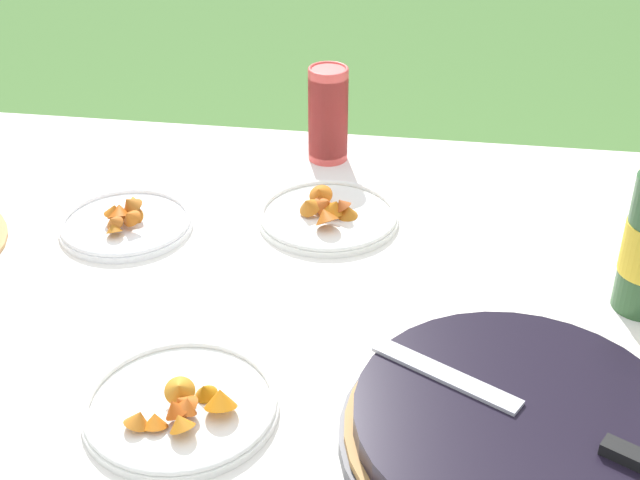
% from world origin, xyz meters
% --- Properties ---
extents(garden_table, '(1.88, 1.18, 0.68)m').
position_xyz_m(garden_table, '(0.00, 0.00, 0.63)').
color(garden_table, '#A87A47').
rests_on(garden_table, ground_plane).
extents(tablecloth, '(1.89, 1.19, 0.10)m').
position_xyz_m(tablecloth, '(0.00, 0.00, 0.67)').
color(tablecloth, white).
rests_on(tablecloth, garden_table).
extents(berry_tart, '(0.40, 0.40, 0.06)m').
position_xyz_m(berry_tart, '(0.38, -0.22, 0.71)').
color(berry_tart, '#38383D').
rests_on(berry_tart, tablecloth).
extents(serving_knife, '(0.34, 0.20, 0.01)m').
position_xyz_m(serving_knife, '(0.41, -0.23, 0.74)').
color(serving_knife, silver).
rests_on(serving_knife, berry_tart).
extents(cup_stack, '(0.07, 0.07, 0.18)m').
position_xyz_m(cup_stack, '(0.07, 0.49, 0.77)').
color(cup_stack, '#E04C47').
rests_on(cup_stack, tablecloth).
extents(snack_plate_near, '(0.23, 0.23, 0.06)m').
position_xyz_m(snack_plate_near, '(0.10, 0.26, 0.69)').
color(snack_plate_near, white).
rests_on(snack_plate_near, tablecloth).
extents(snack_plate_left, '(0.21, 0.21, 0.06)m').
position_xyz_m(snack_plate_left, '(-0.22, 0.19, 0.69)').
color(snack_plate_left, white).
rests_on(snack_plate_left, tablecloth).
extents(snack_plate_far, '(0.24, 0.24, 0.06)m').
position_xyz_m(snack_plate_far, '(-0.01, -0.21, 0.69)').
color(snack_plate_far, white).
rests_on(snack_plate_far, tablecloth).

